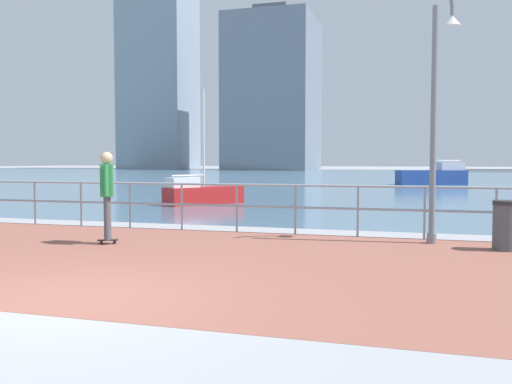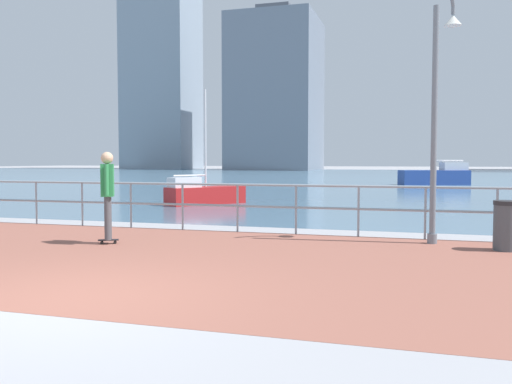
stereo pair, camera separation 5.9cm
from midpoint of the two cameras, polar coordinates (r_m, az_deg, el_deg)
The scene contains 11 objects.
ground at distance 45.66m, azimuth 11.56°, elevation 1.20°, with size 220.00×220.00×0.00m, color #9E9EA3.
brick_paving at distance 9.38m, azimuth -8.70°, elevation -6.91°, with size 28.00×7.06×0.01m, color #935647.
harbor_water at distance 57.04m, azimuth 12.56°, elevation 1.61°, with size 180.00×88.00×0.00m, color slate.
waterfront_railing at distance 12.55m, azimuth -1.84°, elevation -0.70°, with size 25.25×0.06×1.14m.
lamppost at distance 11.49m, azimuth 19.09°, elevation 9.49°, with size 0.61×0.70×5.30m.
skateboarder at distance 11.08m, azimuth -15.35°, elevation 0.38°, with size 0.41×0.53×1.84m.
trash_bin at distance 10.97m, azimuth 25.17°, elevation -3.24°, with size 0.46×0.46×0.93m.
sailboat_navy at distance 39.26m, azimuth 18.65°, elevation 1.66°, with size 4.87×2.98×6.55m.
sailboat_red at distance 20.60m, azimuth -5.56°, elevation -0.14°, with size 2.61×3.08×4.37m.
tower_glass at distance 99.17m, azimuth 2.16°, elevation 10.36°, with size 15.07×16.19×29.17m.
tower_slate at distance 115.82m, azimuth -9.97°, elevation 11.93°, with size 13.73×11.75×39.73m.
Camera 2 is at (3.98, -5.45, 1.67)m, focal length 37.65 mm.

